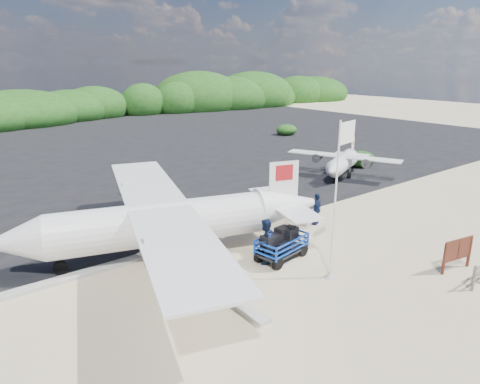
{
  "coord_description": "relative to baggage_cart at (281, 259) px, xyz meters",
  "views": [
    {
      "loc": [
        -12.44,
        -10.94,
        8.14
      ],
      "look_at": [
        0.24,
        5.56,
        1.79
      ],
      "focal_mm": 32.0,
      "sensor_mm": 36.0,
      "label": 1
    }
  ],
  "objects": [
    {
      "name": "ground",
      "position": [
        0.79,
        -1.29,
        0.0
      ],
      "size": [
        160.0,
        160.0,
        0.0
      ],
      "primitive_type": "plane",
      "color": "beige"
    },
    {
      "name": "asphalt_apron",
      "position": [
        0.79,
        28.71,
        0.0
      ],
      "size": [
        90.0,
        50.0,
        0.04
      ],
      "primitive_type": null,
      "color": "#B2B2B2",
      "rests_on": "ground"
    },
    {
      "name": "lagoon",
      "position": [
        -8.21,
        0.21,
        0.0
      ],
      "size": [
        9.0,
        7.0,
        0.4
      ],
      "primitive_type": null,
      "color": "#B2B2B2",
      "rests_on": "ground"
    },
    {
      "name": "vegetation_band",
      "position": [
        0.79,
        53.71,
        0.0
      ],
      "size": [
        124.0,
        8.0,
        4.4
      ],
      "primitive_type": null,
      "color": "#B2B2B2",
      "rests_on": "ground"
    },
    {
      "name": "baggage_cart",
      "position": [
        0.0,
        0.0,
        0.0
      ],
      "size": [
        2.69,
        1.82,
        1.25
      ],
      "primitive_type": null,
      "rotation": [
        0.0,
        0.0,
        0.17
      ],
      "color": "#0C3EBF",
      "rests_on": "ground"
    },
    {
      "name": "flagpole",
      "position": [
        0.38,
        -2.4,
        0.0
      ],
      "size": [
        1.32,
        0.78,
        6.18
      ],
      "primitive_type": null,
      "rotation": [
        0.0,
        0.0,
        0.23
      ],
      "color": "white",
      "rests_on": "ground"
    },
    {
      "name": "signboard",
      "position": [
        4.89,
        -5.1,
        0.0
      ],
      "size": [
        1.72,
        0.47,
        1.42
      ],
      "primitive_type": null,
      "rotation": [
        0.0,
        0.0,
        -0.18
      ],
      "color": "#5D2A1A",
      "rests_on": "ground"
    },
    {
      "name": "crew_a",
      "position": [
        1.74,
        3.56,
        0.88
      ],
      "size": [
        0.73,
        0.57,
        1.76
      ],
      "primitive_type": "imported",
      "rotation": [
        0.0,
        0.0,
        3.4
      ],
      "color": "#111E41",
      "rests_on": "ground"
    },
    {
      "name": "crew_b",
      "position": [
        -0.82,
        0.14,
        0.98
      ],
      "size": [
        1.16,
        1.05,
        1.96
      ],
      "primitive_type": "imported",
      "rotation": [
        0.0,
        0.0,
        3.54
      ],
      "color": "#111E41",
      "rests_on": "ground"
    },
    {
      "name": "crew_c",
      "position": [
        4.25,
        1.92,
        0.85
      ],
      "size": [
        1.07,
        0.77,
        1.69
      ],
      "primitive_type": "imported",
      "rotation": [
        0.0,
        0.0,
        3.55
      ],
      "color": "#111E41",
      "rests_on": "ground"
    },
    {
      "name": "aircraft_large",
      "position": [
        12.73,
        16.98,
        0.0
      ],
      "size": [
        20.5,
        20.5,
        4.91
      ],
      "primitive_type": null,
      "rotation": [
        0.0,
        0.0,
        2.84
      ],
      "color": "#B2B2B2",
      "rests_on": "ground"
    }
  ]
}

